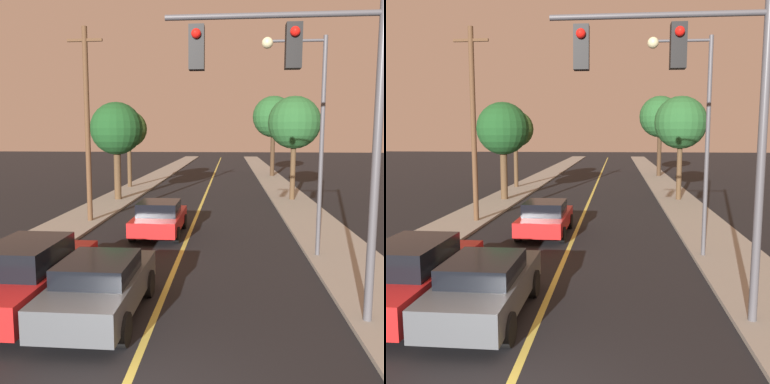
{
  "view_description": "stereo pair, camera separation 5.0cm",
  "coord_description": "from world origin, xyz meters",
  "views": [
    {
      "loc": [
        1.66,
        -5.46,
        4.1
      ],
      "look_at": [
        0.0,
        13.25,
        1.6
      ],
      "focal_mm": 40.0,
      "sensor_mm": 36.0,
      "label": 1
    },
    {
      "loc": [
        1.71,
        -5.46,
        4.1
      ],
      "look_at": [
        0.0,
        13.25,
        1.6
      ],
      "focal_mm": 40.0,
      "sensor_mm": 36.0,
      "label": 2
    }
  ],
  "objects": [
    {
      "name": "road_surface",
      "position": [
        0.0,
        36.0,
        0.01
      ],
      "size": [
        8.54,
        80.0,
        0.01
      ],
      "color": "black",
      "rests_on": "ground"
    },
    {
      "name": "sidewalk_left",
      "position": [
        -5.52,
        36.0,
        0.06
      ],
      "size": [
        2.5,
        80.0,
        0.12
      ],
      "color": "gray",
      "rests_on": "ground"
    },
    {
      "name": "sidewalk_right",
      "position": [
        5.52,
        36.0,
        0.06
      ],
      "size": [
        2.5,
        80.0,
        0.12
      ],
      "color": "gray",
      "rests_on": "ground"
    },
    {
      "name": "car_near_lane_front",
      "position": [
        -1.2,
        3.56,
        0.75
      ],
      "size": [
        1.86,
        4.23,
        1.41
      ],
      "color": "#474C51",
      "rests_on": "ground"
    },
    {
      "name": "car_near_lane_second",
      "position": [
        -1.2,
        11.66,
        0.73
      ],
      "size": [
        1.93,
        4.24,
        1.43
      ],
      "color": "red",
      "rests_on": "ground"
    },
    {
      "name": "car_outer_lane_front",
      "position": [
        -3.08,
        4.06,
        0.81
      ],
      "size": [
        1.84,
        5.03,
        1.62
      ],
      "color": "red",
      "rests_on": "ground"
    },
    {
      "name": "traffic_signal_mast",
      "position": [
        3.3,
        3.66,
        4.83
      ],
      "size": [
        4.47,
        0.42,
        6.63
      ],
      "color": "#47474C",
      "rests_on": "ground"
    },
    {
      "name": "streetlamp_right",
      "position": [
        4.13,
        8.8,
        4.7
      ],
      "size": [
        2.06,
        0.36,
        7.1
      ],
      "color": "#47474C",
      "rests_on": "ground"
    },
    {
      "name": "utility_pole_left",
      "position": [
        -4.87,
        13.84,
        4.68
      ],
      "size": [
        1.6,
        0.24,
        8.79
      ],
      "color": "#513823",
      "rests_on": "ground"
    },
    {
      "name": "tree_left_near",
      "position": [
        -5.32,
        20.61,
        4.47
      ],
      "size": [
        3.22,
        3.22,
        6.01
      ],
      "color": "#4C3823",
      "rests_on": "ground"
    },
    {
      "name": "tree_left_far",
      "position": [
        -6.1,
        27.08,
        4.53
      ],
      "size": [
        2.8,
        2.8,
        5.85
      ],
      "color": "#4C3823",
      "rests_on": "ground"
    },
    {
      "name": "tree_right_near",
      "position": [
        5.56,
        21.44,
        4.84
      ],
      "size": [
        3.21,
        3.21,
        6.36
      ],
      "color": "#4C3823",
      "rests_on": "ground"
    },
    {
      "name": "tree_right_far",
      "position": [
        5.83,
        37.26,
        5.86
      ],
      "size": [
        4.0,
        4.0,
        7.78
      ],
      "color": "#3D2B1C",
      "rests_on": "ground"
    }
  ]
}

